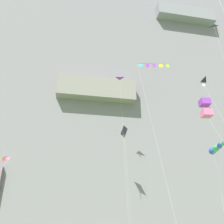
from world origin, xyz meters
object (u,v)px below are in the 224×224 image
kite_delta_high_center (217,34)px  kite_diamond_upper_mid (124,133)px  kite_windsock_upper_left (216,149)px  kite_delta_near_cliff (202,88)px  kite_banner_low_right (155,74)px  kite_box_upper_right (206,108)px  kite_delta_mid_left (120,87)px

kite_delta_high_center → kite_diamond_upper_mid: kite_delta_high_center is taller
kite_windsock_upper_left → kite_delta_high_center: bearing=8.1°
kite_windsock_upper_left → kite_delta_near_cliff: size_ratio=0.56×
kite_windsock_upper_left → kite_delta_near_cliff: (0.24, 0.80, 9.41)m
kite_banner_low_right → kite_windsock_upper_left: kite_banner_low_right is taller
kite_box_upper_right → kite_delta_high_center: (8.16, 5.19, 16.96)m
kite_banner_low_right → kite_delta_high_center: (13.73, 4.65, 12.65)m
kite_banner_low_right → kite_delta_near_cliff: bearing=27.3°
kite_banner_low_right → kite_delta_mid_left: kite_delta_mid_left is taller
kite_diamond_upper_mid → kite_box_upper_right: bearing=-73.1°
kite_box_upper_right → kite_delta_near_cliff: 8.85m
kite_box_upper_right → kite_windsock_upper_left: 6.56m
kite_windsock_upper_left → kite_diamond_upper_mid: 16.93m
kite_delta_high_center → kite_delta_mid_left: kite_delta_high_center is taller
kite_windsock_upper_left → kite_diamond_upper_mid: (-8.76, 13.15, 6.07)m
kite_delta_high_center → kite_windsock_upper_left: size_ratio=2.82×
kite_box_upper_right → kite_delta_mid_left: size_ratio=0.57×
kite_delta_high_center → kite_diamond_upper_mid: size_ratio=1.79×
kite_box_upper_right → kite_banner_low_right: bearing=174.5°
kite_box_upper_right → kite_delta_high_center: size_ratio=0.47×
kite_box_upper_right → kite_delta_high_center: bearing=32.5°
kite_delta_high_center → kite_windsock_upper_left: 20.86m
kite_banner_low_right → kite_delta_mid_left: (-0.83, 15.25, 6.92)m
kite_delta_mid_left → kite_delta_near_cliff: bearing=-46.2°
kite_banner_low_right → kite_delta_high_center: size_ratio=0.61×
kite_box_upper_right → kite_delta_mid_left: bearing=112.1°
kite_diamond_upper_mid → kite_delta_near_cliff: kite_delta_near_cliff is taller
kite_banner_low_right → kite_box_upper_right: size_ratio=1.31×
kite_delta_near_cliff → kite_delta_high_center: bearing=-1.5°
kite_delta_high_center → kite_delta_mid_left: 18.91m
kite_windsock_upper_left → kite_diamond_upper_mid: size_ratio=0.63×
kite_box_upper_right → kite_delta_near_cliff: kite_delta_near_cliff is taller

